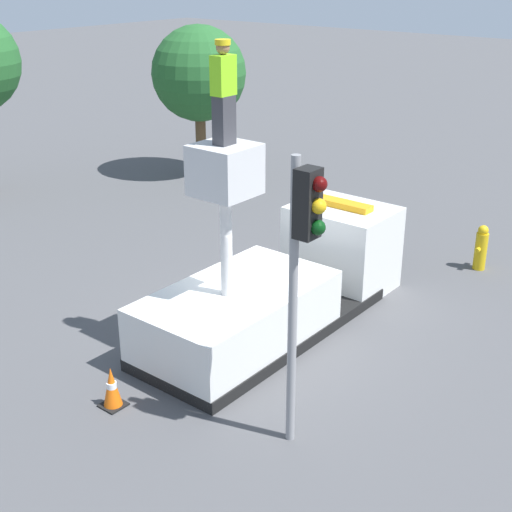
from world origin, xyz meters
name	(u,v)px	position (x,y,z in m)	size (l,w,h in m)	color
ground_plane	(264,331)	(0.00, 0.00, 0.00)	(120.00, 120.00, 0.00)	#4C4C4F
bucket_truck	(279,288)	(0.47, 0.00, 0.81)	(6.65, 2.29, 4.14)	black
worker	(224,93)	(-1.14, 0.00, 5.02)	(0.40, 0.26, 1.75)	#38383D
traffic_light_pole	(303,250)	(-2.53, -2.66, 3.30)	(0.34, 0.57, 4.65)	gray
fire_hydrant	(481,248)	(5.85, -2.15, 0.56)	(0.54, 0.30, 1.14)	gold
traffic_cone_rear	(112,388)	(-3.71, 0.39, 0.36)	(0.40, 0.40, 0.76)	black
tree_right_bg	(199,74)	(7.66, 8.84, 3.51)	(3.19, 3.19, 5.13)	brown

